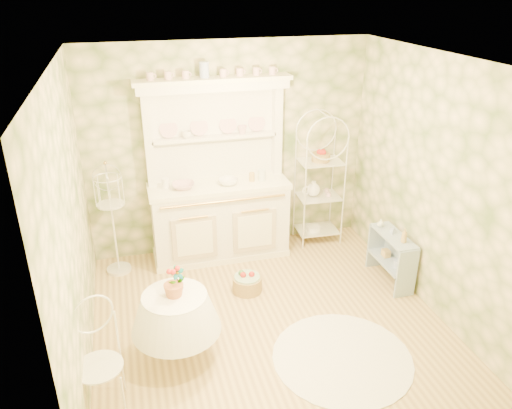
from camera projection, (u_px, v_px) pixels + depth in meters
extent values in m
plane|color=tan|center=(268.00, 321.00, 5.33)|extent=(3.60, 3.60, 0.00)
plane|color=white|center=(272.00, 61.00, 4.21)|extent=(3.60, 3.60, 0.00)
plane|color=beige|center=(72.00, 229.00, 4.34)|extent=(3.60, 3.60, 0.00)
plane|color=beige|center=(435.00, 187.00, 5.20)|extent=(3.60, 3.60, 0.00)
plane|color=beige|center=(229.00, 149.00, 6.35)|extent=(3.60, 3.60, 0.00)
plane|color=beige|center=(351.00, 320.00, 3.19)|extent=(3.60, 3.60, 0.00)
cube|color=white|center=(219.00, 174.00, 6.14)|extent=(1.87, 0.61, 2.29)
cube|color=white|center=(319.00, 182.00, 6.65)|extent=(0.55, 0.41, 1.71)
cube|color=#95ABC0|center=(391.00, 258.00, 5.93)|extent=(0.36, 0.75, 0.62)
cylinder|color=white|center=(177.00, 326.00, 4.67)|extent=(0.86, 0.86, 0.74)
cube|color=white|center=(99.00, 368.00, 4.08)|extent=(0.51, 0.51, 0.87)
cube|color=white|center=(112.00, 215.00, 5.93)|extent=(0.40, 0.40, 1.55)
cylinder|color=tan|center=(247.00, 283.00, 5.80)|extent=(0.34, 0.34, 0.21)
cylinder|color=white|center=(342.00, 357.00, 4.81)|extent=(1.77, 1.77, 0.01)
imported|color=white|center=(183.00, 188.00, 6.06)|extent=(0.30, 0.30, 0.07)
imported|color=white|center=(228.00, 184.00, 6.18)|extent=(0.27, 0.27, 0.08)
imported|color=white|center=(187.00, 136.00, 6.01)|extent=(0.14, 0.14, 0.09)
imported|color=white|center=(242.00, 131.00, 6.17)|extent=(0.14, 0.14, 0.10)
imported|color=#3F7238|center=(178.00, 281.00, 4.50)|extent=(0.17, 0.14, 0.28)
imported|color=tan|center=(404.00, 237.00, 5.62)|extent=(0.07, 0.07, 0.17)
imported|color=#9EB0DD|center=(393.00, 231.00, 5.82)|extent=(0.05, 0.05, 0.10)
imported|color=silver|center=(381.00, 224.00, 5.98)|extent=(0.09, 0.09, 0.10)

